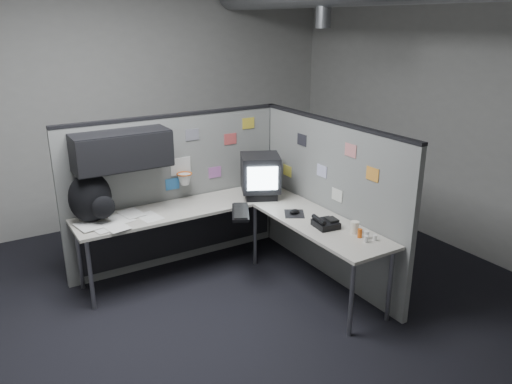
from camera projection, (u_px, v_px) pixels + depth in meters
room at (301, 75)px, 4.18m from camera, size 5.62×5.62×3.22m
partition_back at (164, 178)px, 5.13m from camera, size 2.44×0.42×1.63m
partition_right at (329, 199)px, 5.03m from camera, size 0.07×2.23×1.63m
desk at (223, 221)px, 5.02m from camera, size 2.31×2.11×0.73m
monitor at (260, 175)px, 5.31m from camera, size 0.53×0.53×0.46m
keyboard at (240, 212)px, 4.89m from camera, size 0.36×0.47×0.04m
mouse at (294, 212)px, 4.88m from camera, size 0.28×0.29×0.05m
phone at (325, 223)px, 4.57m from camera, size 0.22×0.24×0.10m
bottles at (366, 236)px, 4.32m from camera, size 0.13×0.16×0.08m
cup at (355, 227)px, 4.44m from camera, size 0.08×0.08×0.11m
papers at (119, 221)px, 4.69m from camera, size 0.80×0.56×0.02m
backpack at (91, 198)px, 4.62m from camera, size 0.43×0.39×0.48m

